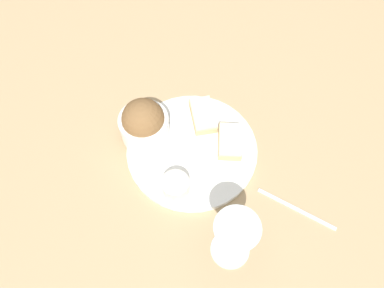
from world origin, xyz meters
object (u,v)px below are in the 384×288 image
object	(u,v)px
salad_bowl	(144,123)
sauce_ramekin	(176,185)
cheese_toast_near	(203,115)
cheese_toast_far	(230,143)
wine_glass	(235,236)
fork	(296,209)

from	to	relation	value
salad_bowl	sauce_ramekin	size ratio (longest dim) A/B	1.85
cheese_toast_near	cheese_toast_far	world-z (taller)	same
cheese_toast_near	wine_glass	world-z (taller)	wine_glass
sauce_ramekin	cheese_toast_near	xyz separation A→B (m)	(-0.17, 0.08, -0.01)
sauce_ramekin	fork	size ratio (longest dim) A/B	0.41
wine_glass	cheese_toast_far	bearing A→B (deg)	169.92
cheese_toast_far	wine_glass	world-z (taller)	wine_glass
salad_bowl	wine_glass	xyz separation A→B (m)	(0.29, 0.15, 0.04)
sauce_ramekin	cheese_toast_far	world-z (taller)	sauce_ramekin
fork	salad_bowl	bearing A→B (deg)	-125.98
cheese_toast_near	fork	size ratio (longest dim) A/B	0.66
sauce_ramekin	cheese_toast_near	world-z (taller)	sauce_ramekin
cheese_toast_far	fork	distance (m)	0.20
fork	cheese_toast_far	bearing A→B (deg)	-145.05
salad_bowl	cheese_toast_near	world-z (taller)	salad_bowl
salad_bowl	sauce_ramekin	world-z (taller)	salad_bowl
salad_bowl	sauce_ramekin	distance (m)	0.16
sauce_ramekin	wine_glass	size ratio (longest dim) A/B	0.41
sauce_ramekin	wine_glass	distance (m)	0.18
fork	cheese_toast_near	bearing A→B (deg)	-146.29
sauce_ramekin	wine_glass	xyz separation A→B (m)	(0.14, 0.09, 0.07)
fork	wine_glass	bearing A→B (deg)	-67.23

